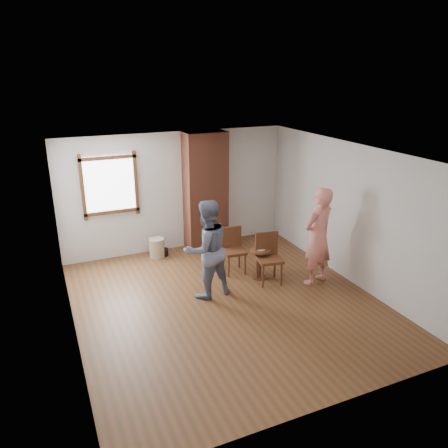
{
  "coord_description": "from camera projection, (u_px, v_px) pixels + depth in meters",
  "views": [
    {
      "loc": [
        -2.72,
        -6.1,
        3.85
      ],
      "look_at": [
        0.3,
        0.8,
        1.15
      ],
      "focal_mm": 35.0,
      "sensor_mm": 36.0,
      "label": 1
    }
  ],
  "objects": [
    {
      "name": "cake_plate",
      "position": [
        260.0,
        249.0,
        8.28
      ],
      "size": [
        0.18,
        0.18,
        0.01
      ],
      "primitive_type": "cylinder",
      "color": "white",
      "rests_on": "side_table"
    },
    {
      "name": "dark_pot",
      "position": [
        165.0,
        252.0,
        9.47
      ],
      "size": [
        0.2,
        0.2,
        0.16
      ],
      "primitive_type": "cylinder",
      "rotation": [
        0.0,
        0.0,
        -0.31
      ],
      "color": "black",
      "rests_on": "ground"
    },
    {
      "name": "cake_slice",
      "position": [
        261.0,
        247.0,
        8.28
      ],
      "size": [
        0.08,
        0.07,
        0.06
      ],
      "primitive_type": "cube",
      "color": "white",
      "rests_on": "cake_plate"
    },
    {
      "name": "dining_chair_right",
      "position": [
        268.0,
        255.0,
        8.21
      ],
      "size": [
        0.51,
        0.51,
        0.95
      ],
      "rotation": [
        0.0,
        0.0,
        -0.18
      ],
      "color": "#5C311B",
      "rests_on": "ground"
    },
    {
      "name": "dining_chair_left",
      "position": [
        233.0,
        247.0,
        8.62
      ],
      "size": [
        0.46,
        0.46,
        0.9
      ],
      "rotation": [
        0.0,
        0.0,
        -0.1
      ],
      "color": "#5C311B",
      "rests_on": "ground"
    },
    {
      "name": "ground",
      "position": [
        227.0,
        303.0,
        7.58
      ],
      "size": [
        5.5,
        5.5,
        0.0
      ],
      "primitive_type": "plane",
      "color": "brown",
      "rests_on": "ground"
    },
    {
      "name": "side_table",
      "position": [
        260.0,
        259.0,
        8.35
      ],
      "size": [
        0.4,
        0.4,
        0.6
      ],
      "color": "#5C311B",
      "rests_on": "ground"
    },
    {
      "name": "stoneware_crock",
      "position": [
        157.0,
        248.0,
        9.36
      ],
      "size": [
        0.36,
        0.36,
        0.42
      ],
      "primitive_type": "cylinder",
      "rotation": [
        0.0,
        0.0,
        -0.12
      ],
      "color": "tan",
      "rests_on": "ground"
    },
    {
      "name": "man",
      "position": [
        207.0,
        249.0,
        7.55
      ],
      "size": [
        0.96,
        0.8,
        1.77
      ],
      "primitive_type": "imported",
      "rotation": [
        0.0,
        0.0,
        3.3
      ],
      "color": "#151A3B",
      "rests_on": "ground"
    },
    {
      "name": "room_shell",
      "position": [
        210.0,
        194.0,
        7.47
      ],
      "size": [
        5.04,
        5.52,
        2.62
      ],
      "color": "silver",
      "rests_on": "ground"
    },
    {
      "name": "brick_chimney",
      "position": [
        206.0,
        192.0,
        9.53
      ],
      "size": [
        0.9,
        0.5,
        2.6
      ],
      "primitive_type": "cube",
      "color": "brown",
      "rests_on": "ground"
    },
    {
      "name": "person_pink",
      "position": [
        318.0,
        237.0,
        8.01
      ],
      "size": [
        0.77,
        0.62,
        1.86
      ],
      "primitive_type": "imported",
      "rotation": [
        0.0,
        0.0,
        3.42
      ],
      "color": "#FC8D7E",
      "rests_on": "ground"
    }
  ]
}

